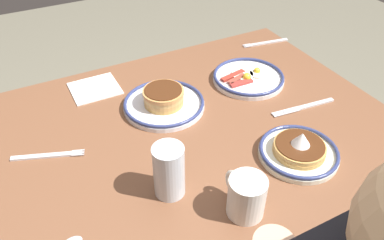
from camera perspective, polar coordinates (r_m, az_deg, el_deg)
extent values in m
cube|color=brown|center=(1.08, -3.67, -3.11)|extent=(1.31, 0.88, 0.03)
cylinder|color=brown|center=(1.75, 8.77, 0.10)|extent=(0.07, 0.07, 0.69)
cylinder|color=brown|center=(1.44, 24.52, -14.85)|extent=(0.07, 0.07, 0.69)
cylinder|color=white|center=(1.17, -4.17, 2.18)|extent=(0.25, 0.25, 0.01)
torus|color=navy|center=(1.16, -4.20, 2.66)|extent=(0.24, 0.24, 0.01)
cylinder|color=gold|center=(1.16, -4.20, 2.70)|extent=(0.12, 0.12, 0.01)
cylinder|color=#CC9149|center=(1.15, -4.23, 3.18)|extent=(0.12, 0.12, 0.01)
cylinder|color=tan|center=(1.15, -4.26, 3.67)|extent=(0.12, 0.12, 0.01)
cylinder|color=#D79250|center=(1.14, -4.29, 4.17)|extent=(0.12, 0.12, 0.01)
cylinder|color=#4C2814|center=(1.14, -4.30, 4.48)|extent=(0.11, 0.11, 0.00)
cylinder|color=white|center=(1.30, 8.36, 6.07)|extent=(0.24, 0.24, 0.01)
torus|color=navy|center=(1.30, 8.40, 6.52)|extent=(0.23, 0.23, 0.01)
cylinder|color=white|center=(1.31, 9.88, 6.77)|extent=(0.06, 0.06, 0.01)
sphere|color=yellow|center=(1.32, 9.64, 7.21)|extent=(0.02, 0.02, 0.02)
cylinder|color=white|center=(1.30, 7.48, 6.68)|extent=(0.07, 0.07, 0.01)
sphere|color=yellow|center=(1.28, 8.16, 6.34)|extent=(0.03, 0.03, 0.03)
cube|color=#A23126|center=(1.29, 6.12, 6.59)|extent=(0.10, 0.04, 0.01)
cube|color=brown|center=(1.27, 6.72, 6.05)|extent=(0.08, 0.04, 0.01)
cube|color=#A9352E|center=(1.26, 7.34, 5.50)|extent=(0.08, 0.02, 0.01)
cylinder|color=silver|center=(1.04, 15.49, -4.87)|extent=(0.21, 0.21, 0.01)
torus|color=navy|center=(1.03, 15.60, -4.39)|extent=(0.21, 0.21, 0.01)
cylinder|color=gold|center=(1.03, 15.61, -4.35)|extent=(0.14, 0.14, 0.01)
cylinder|color=#DBA052|center=(1.02, 15.72, -3.85)|extent=(0.13, 0.13, 0.01)
cylinder|color=#4C2814|center=(1.02, 15.79, -3.54)|extent=(0.12, 0.12, 0.00)
cone|color=white|center=(1.00, 15.98, -2.71)|extent=(0.05, 0.05, 0.04)
cylinder|color=white|center=(0.85, 8.11, -11.23)|extent=(0.08, 0.08, 0.10)
torus|color=white|center=(0.88, 6.43, -9.48)|extent=(0.02, 0.07, 0.07)
cylinder|color=brown|center=(0.83, 8.31, -9.80)|extent=(0.07, 0.07, 0.01)
cylinder|color=silver|center=(0.87, -3.44, -7.56)|extent=(0.07, 0.07, 0.14)
cylinder|color=black|center=(0.89, -3.39, -8.47)|extent=(0.06, 0.06, 0.09)
cube|color=white|center=(1.29, -14.23, 4.57)|extent=(0.15, 0.14, 0.00)
cube|color=silver|center=(1.07, -20.82, -4.98)|extent=(0.17, 0.08, 0.01)
cube|color=silver|center=(1.05, -16.61, -5.02)|extent=(0.03, 0.01, 0.00)
cube|color=silver|center=(1.05, -16.58, -4.80)|extent=(0.03, 0.01, 0.00)
cube|color=silver|center=(1.05, -16.55, -4.57)|extent=(0.03, 0.01, 0.00)
cube|color=silver|center=(1.06, -16.51, -4.35)|extent=(0.03, 0.01, 0.00)
cube|color=silver|center=(1.55, 10.99, 11.21)|extent=(0.18, 0.04, 0.01)
cube|color=silver|center=(1.52, 8.07, 11.04)|extent=(0.03, 0.01, 0.00)
cube|color=silver|center=(1.52, 8.17, 10.94)|extent=(0.03, 0.01, 0.00)
cube|color=silver|center=(1.51, 8.27, 10.84)|extent=(0.03, 0.01, 0.00)
cube|color=silver|center=(1.51, 8.36, 10.73)|extent=(0.03, 0.01, 0.00)
cube|color=silver|center=(1.22, 16.92, 2.04)|extent=(0.18, 0.03, 0.01)
cube|color=silver|center=(1.18, 13.78, 1.21)|extent=(0.09, 0.03, 0.00)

